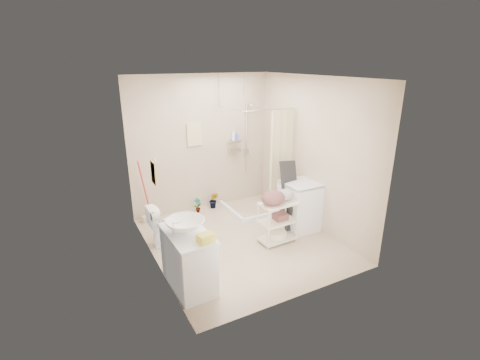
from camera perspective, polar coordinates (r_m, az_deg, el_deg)
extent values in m
plane|color=#C9B496|center=(5.83, 0.12, -9.91)|extent=(3.20, 3.20, 0.00)
cube|color=silver|center=(5.10, 0.14, 16.53)|extent=(2.80, 3.20, 0.04)
cube|color=beige|center=(6.73, -6.32, 5.89)|extent=(2.80, 0.04, 2.60)
cube|color=beige|center=(4.06, 10.83, -3.44)|extent=(2.80, 0.04, 2.60)
cube|color=beige|center=(4.85, -14.61, 0.08)|extent=(0.04, 3.20, 2.60)
cube|color=beige|center=(6.08, 11.89, 4.15)|extent=(0.04, 3.20, 2.60)
cube|color=white|center=(4.65, -8.45, -12.79)|extent=(0.53, 0.90, 0.78)
imported|color=white|center=(4.44, -8.98, -7.42)|extent=(0.62, 0.62, 0.17)
cube|color=yellow|center=(4.20, -5.65, -9.45)|extent=(0.21, 0.18, 0.11)
cube|color=gold|center=(4.77, -5.47, -16.41)|extent=(0.29, 0.24, 0.14)
imported|color=white|center=(5.75, -11.52, -7.02)|extent=(0.67, 0.39, 0.67)
imported|color=brown|center=(6.83, -6.97, -4.13)|extent=(0.17, 0.12, 0.30)
imported|color=#975232|center=(6.99, -4.33, -3.31)|extent=(0.24, 0.23, 0.34)
cube|color=beige|center=(6.61, -7.54, 7.38)|extent=(0.28, 0.03, 0.42)
imported|color=silver|center=(6.89, -1.09, 7.41)|extent=(0.10, 0.10, 0.22)
imported|color=#3F4FB0|center=(6.91, -0.59, 7.21)|extent=(0.09, 0.09, 0.16)
cube|color=white|center=(6.17, 9.80, -4.14)|extent=(0.59, 0.61, 0.85)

